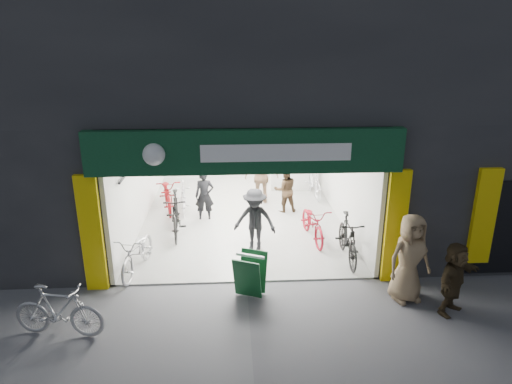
{
  "coord_description": "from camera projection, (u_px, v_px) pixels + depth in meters",
  "views": [
    {
      "loc": [
        -0.3,
        -9.0,
        5.24
      ],
      "look_at": [
        0.3,
        1.5,
        1.63
      ],
      "focal_mm": 32.0,
      "sensor_mm": 36.0,
      "label": 1
    }
  ],
  "objects": [
    {
      "name": "bike_right_front",
      "position": [
        348.0,
        239.0,
        11.06
      ],
      "size": [
        0.6,
        1.93,
        1.15
      ],
      "primitive_type": "imported",
      "rotation": [
        0.0,
        0.0,
        -0.03
      ],
      "color": "black",
      "rests_on": "ground"
    },
    {
      "name": "customer_b",
      "position": [
        285.0,
        190.0,
        14.08
      ],
      "size": [
        0.78,
        0.64,
        1.48
      ],
      "primitive_type": "imported",
      "rotation": [
        0.0,
        0.0,
        3.25
      ],
      "color": "#3B2A1A",
      "rests_on": "ground"
    },
    {
      "name": "building",
      "position": [
        270.0,
        69.0,
        13.58
      ],
      "size": [
        17.0,
        10.27,
        8.0
      ],
      "color": "#232326",
      "rests_on": "ground"
    },
    {
      "name": "bike_left_front",
      "position": [
        138.0,
        252.0,
        10.56
      ],
      "size": [
        0.96,
        1.96,
        0.99
      ],
      "primitive_type": "imported",
      "rotation": [
        0.0,
        0.0,
        -0.17
      ],
      "color": "#AFAFB3",
      "rests_on": "ground"
    },
    {
      "name": "sandwich_board",
      "position": [
        250.0,
        274.0,
        9.58
      ],
      "size": [
        0.78,
        0.79,
        0.91
      ],
      "rotation": [
        0.0,
        0.0,
        -0.39
      ],
      "color": "#10431F",
      "rests_on": "ground"
    },
    {
      "name": "bike_right_back",
      "position": [
        313.0,
        181.0,
        15.54
      ],
      "size": [
        0.68,
        1.85,
        1.09
      ],
      "primitive_type": "imported",
      "rotation": [
        0.0,
        0.0,
        0.09
      ],
      "color": "silver",
      "rests_on": "ground"
    },
    {
      "name": "customer_c",
      "position": [
        255.0,
        220.0,
        11.52
      ],
      "size": [
        1.19,
        0.86,
        1.66
      ],
      "primitive_type": "imported",
      "rotation": [
        0.0,
        0.0,
        -0.25
      ],
      "color": "black",
      "rests_on": "ground"
    },
    {
      "name": "customer_a",
      "position": [
        205.0,
        196.0,
        13.45
      ],
      "size": [
        0.58,
        0.39,
        1.54
      ],
      "primitive_type": "imported",
      "rotation": [
        0.0,
        0.0,
        0.05
      ],
      "color": "black",
      "rests_on": "ground"
    },
    {
      "name": "pedestrian_near",
      "position": [
        409.0,
        258.0,
        9.29
      ],
      "size": [
        1.04,
        0.8,
        1.9
      ],
      "primitive_type": "imported",
      "rotation": [
        0.0,
        0.0,
        0.24
      ],
      "color": "#8B7151",
      "rests_on": "ground"
    },
    {
      "name": "bike_left_midfront",
      "position": [
        176.0,
        215.0,
        12.47
      ],
      "size": [
        0.73,
        2.05,
        1.21
      ],
      "primitive_type": "imported",
      "rotation": [
        0.0,
        0.0,
        0.08
      ],
      "color": "black",
      "rests_on": "ground"
    },
    {
      "name": "bike_left_back",
      "position": [
        183.0,
        197.0,
        14.17
      ],
      "size": [
        0.57,
        1.64,
        0.97
      ],
      "primitive_type": "imported",
      "rotation": [
        0.0,
        0.0,
        0.08
      ],
      "color": "silver",
      "rests_on": "ground"
    },
    {
      "name": "bike_right_mid",
      "position": [
        313.0,
        223.0,
        12.2
      ],
      "size": [
        0.86,
        1.96,
        1.0
      ],
      "primitive_type": "imported",
      "rotation": [
        0.0,
        0.0,
        0.11
      ],
      "color": "maroon",
      "rests_on": "ground"
    },
    {
      "name": "customer_d",
      "position": [
        262.0,
        177.0,
        14.73
      ],
      "size": [
        1.09,
        0.48,
        1.85
      ],
      "primitive_type": "imported",
      "rotation": [
        0.0,
        0.0,
        3.12
      ],
      "color": "#906F54",
      "rests_on": "ground"
    },
    {
      "name": "parked_bike",
      "position": [
        58.0,
        311.0,
        8.27
      ],
      "size": [
        1.77,
        0.77,
        1.03
      ],
      "primitive_type": "imported",
      "rotation": [
        0.0,
        0.0,
        1.4
      ],
      "color": "#ADADB2",
      "rests_on": "ground"
    },
    {
      "name": "ground",
      "position": [
        247.0,
        283.0,
        10.22
      ],
      "size": [
        60.0,
        60.0,
        0.0
      ],
      "primitive_type": "plane",
      "color": "#56565B",
      "rests_on": "ground"
    },
    {
      "name": "pedestrian_far",
      "position": [
        454.0,
        279.0,
        8.9
      ],
      "size": [
        1.36,
        1.23,
        1.5
      ],
      "primitive_type": "imported",
      "rotation": [
        0.0,
        0.0,
        0.69
      ],
      "color": "#382B19",
      "rests_on": "ground"
    },
    {
      "name": "bike_left_midback",
      "position": [
        168.0,
        194.0,
        14.34
      ],
      "size": [
        1.13,
        2.17,
        1.08
      ],
      "primitive_type": "imported",
      "rotation": [
        0.0,
        0.0,
        0.21
      ],
      "color": "maroon",
      "rests_on": "ground"
    }
  ]
}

